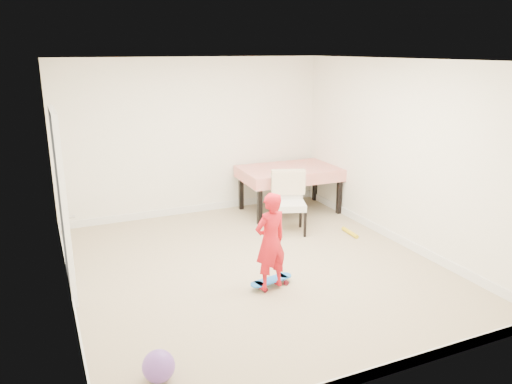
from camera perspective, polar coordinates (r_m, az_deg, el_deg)
name	(u,v)px	position (r m, az deg, el deg)	size (l,w,h in m)	color
ground	(255,267)	(6.53, -0.09, -8.58)	(5.00, 5.00, 0.00)	tan
ceiling	(255,62)	(5.94, -0.10, 14.67)	(4.50, 5.00, 0.04)	white
wall_back	(195,138)	(8.39, -7.02, 6.19)	(4.50, 0.04, 2.60)	white
wall_front	(383,237)	(4.06, 14.28, -5.02)	(4.50, 0.04, 2.60)	white
wall_left	(61,190)	(5.61, -21.39, 0.22)	(0.04, 5.00, 2.60)	white
wall_right	(401,154)	(7.28, 16.22, 4.15)	(0.04, 5.00, 2.60)	white
door	(63,207)	(5.98, -21.22, -1.58)	(0.10, 0.94, 2.11)	white
baseboard_back	(197,208)	(8.69, -6.76, -1.88)	(4.50, 0.02, 0.12)	white
baseboard_front	(373,373)	(4.64, 13.25, -19.50)	(4.50, 0.02, 0.12)	white
baseboard_left	(72,297)	(6.05, -20.27, -11.15)	(0.02, 5.00, 0.12)	white
baseboard_right	(395,237)	(7.63, 15.55, -4.99)	(0.02, 5.00, 0.12)	white
dining_table	(290,190)	(8.59, 3.86, 0.28)	(1.66, 1.04, 0.78)	#B80909
dining_chair	(290,203)	(7.57, 3.85, -1.26)	(0.52, 0.60, 0.94)	white
skateboard	(271,283)	(6.04, 1.75, -10.31)	(0.57, 0.21, 0.09)	blue
child	(270,244)	(5.73, 1.66, -5.96)	(0.42, 0.28, 1.15)	red
balloon	(159,366)	(4.55, -11.07, -18.95)	(0.28, 0.28, 0.28)	purple
foam_toy	(350,233)	(7.75, 10.69, -4.57)	(0.06, 0.06, 0.40)	yellow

